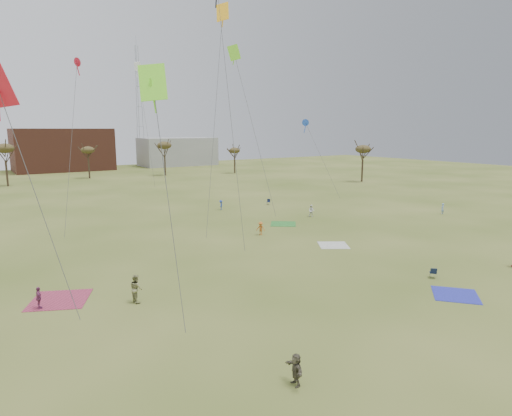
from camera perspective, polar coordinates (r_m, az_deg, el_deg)
ground at (r=28.79m, az=13.88°, el=-14.45°), size 260.00×260.00×0.00m
spectator_fore_b at (r=31.99m, az=-15.31°, el=-10.05°), size 0.82×1.02×1.97m
spectator_fore_c at (r=21.96m, az=5.20°, el=-20.16°), size 0.72×1.51×1.56m
flyer_mid_b at (r=49.77m, az=0.61°, el=-2.67°), size 1.10×1.11×1.53m
flyer_mid_c at (r=67.34m, az=23.07°, el=-0.09°), size 0.62×0.46×1.54m
spectator_mid_d at (r=33.21m, az=-26.39°, el=-10.43°), size 0.40×0.91×1.52m
spectator_mid_e at (r=60.51m, az=7.22°, el=-0.38°), size 1.00×1.01×1.64m
flyer_far_c at (r=65.42m, az=-4.59°, el=0.39°), size 0.97×1.09×1.47m
blanket_blue at (r=35.53m, az=24.50°, el=-10.25°), size 4.32×4.32×0.03m
blanket_cream at (r=46.28m, az=10.01°, el=-4.80°), size 4.06×4.06×0.03m
blanket_plum at (r=34.49m, az=-24.14°, el=-10.84°), size 5.03×5.03×0.03m
blanket_olive at (r=55.74m, az=3.56°, el=-2.09°), size 4.39×4.39×0.03m
camp_chair_center at (r=38.64m, az=22.00°, el=-8.04°), size 0.74×0.74×0.87m
camp_chair_right at (r=69.99m, az=1.61°, el=0.67°), size 0.74×0.73×0.87m
kites_aloft at (r=54.52m, az=-9.74°, el=19.19°), size 71.28×75.20×24.63m
tree_line at (r=98.03m, az=-24.10°, el=6.55°), size 117.44×49.32×8.91m
building_brick at (r=139.66m, az=-23.84°, el=6.96°), size 26.00×16.00×12.00m
building_grey at (r=148.09m, az=-10.13°, el=7.22°), size 24.00×12.00×9.00m
radio_tower at (r=150.93m, az=-14.98°, el=12.68°), size 1.51×1.72×41.00m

